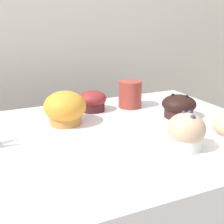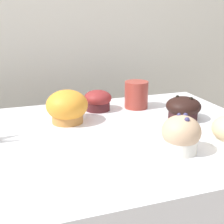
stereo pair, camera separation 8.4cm
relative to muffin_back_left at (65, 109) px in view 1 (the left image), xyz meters
The scene contains 6 objects.
wall_back 0.48m from the muffin_back_left, 88.63° to the left, with size 3.20×0.10×1.80m, color beige.
muffin_back_left is the anchor object (origin of this frame).
muffin_back_right 0.34m from the muffin_back_left, 14.26° to the right, with size 0.10×0.10×0.07m.
muffin_front_left 0.34m from the muffin_back_left, 53.95° to the right, with size 0.09×0.09×0.09m.
muffin_back_center 0.14m from the muffin_back_left, 35.97° to the left, with size 0.09×0.09×0.07m.
coffee_cup 0.25m from the muffin_back_left, 16.26° to the left, with size 0.08×0.12×0.09m.
Camera 1 is at (-0.24, -0.69, 1.20)m, focal length 50.00 mm.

